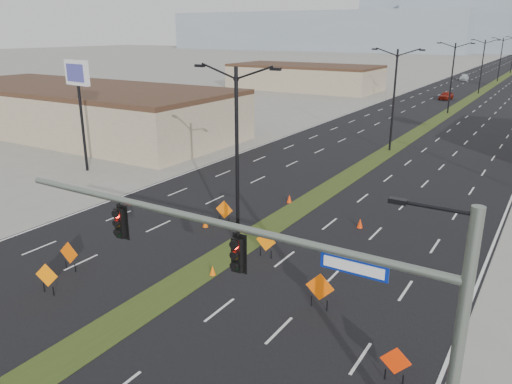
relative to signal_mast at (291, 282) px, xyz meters
The scene contains 26 objects.
ground 10.01m from the signal_mast, 166.85° to the right, with size 600.00×600.00×0.00m, color gray.
road_surface 98.49m from the signal_mast, 94.99° to the left, with size 25.00×400.00×0.02m, color black.
median_strip 98.49m from the signal_mast, 94.99° to the left, with size 2.00×400.00×0.04m, color #2C4117.
building_sw_near 51.83m from the signal_mast, 147.26° to the left, with size 40.00×16.00×5.00m, color tan.
building_sw_far 92.41m from the signal_mast, 116.04° to the left, with size 30.00×14.00×4.50m, color tan.
mesa_west 306.35m from the signal_mast, 114.82° to the left, with size 180.00×50.00×22.00m, color #8291A1.
mesa_backdrop 320.53m from the signal_mast, 96.91° to the left, with size 140.00×50.00×32.00m, color #8291A1.
signal_mast is the anchor object (origin of this frame).
streetlight_0 13.18m from the signal_mast, 130.54° to the left, with size 5.15×0.24×10.02m.
streetlight_1 38.96m from the signal_mast, 102.69° to the left, with size 5.15×0.24×10.02m.
streetlight_2 66.56m from the signal_mast, 97.39° to the left, with size 5.15×0.24×10.02m.
streetlight_3 94.39m from the signal_mast, 95.20° to the left, with size 5.15×0.24×10.02m.
streetlight_4 122.30m from the signal_mast, 94.01° to the left, with size 5.15×0.24×10.02m.
car_left 82.85m from the signal_mast, 98.40° to the left, with size 1.66×4.13×1.41m, color maroon.
car_far 122.11m from the signal_mast, 97.49° to the left, with size 1.94×4.77×1.38m, color silver.
construction_sign_0 15.12m from the signal_mast, 167.64° to the left, with size 1.19×0.13×1.58m.
construction_sign_1 13.78m from the signal_mast, behind, with size 1.13×0.37×1.55m.
construction_sign_2 17.27m from the signal_mast, 131.98° to the left, with size 1.18×0.17×1.58m.
construction_sign_3 12.34m from the signal_mast, 124.04° to the left, with size 1.17×0.09×1.56m.
construction_sign_4 5.71m from the signal_mast, 54.54° to the left, with size 1.06×0.23×1.43m.
construction_sign_5 7.69m from the signal_mast, 106.35° to the left, with size 1.29×0.21×1.72m.
cone_0 17.19m from the signal_mast, 136.24° to the left, with size 0.36×0.36×0.60m, color #D54C04.
cone_1 11.07m from the signal_mast, 140.09° to the left, with size 0.33×0.33×0.55m, color #F46105.
cone_2 17.42m from the signal_mast, 102.74° to the left, with size 0.37×0.37×0.62m, color red.
cone_3 21.22m from the signal_mast, 117.87° to the left, with size 0.36×0.36×0.60m, color #F33805.
pole_sign_west 33.45m from the signal_mast, 150.03° to the left, with size 3.08×0.78×9.40m.
Camera 1 is at (14.45, -9.55, 11.76)m, focal length 35.00 mm.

